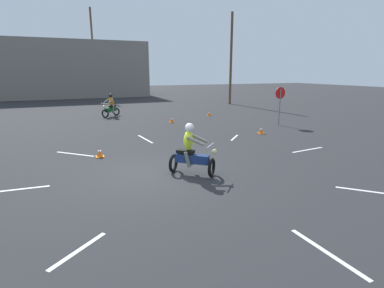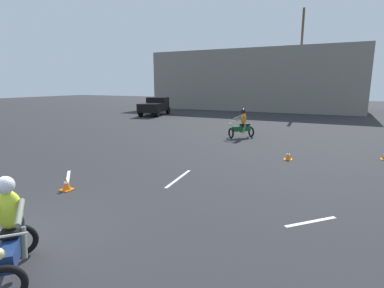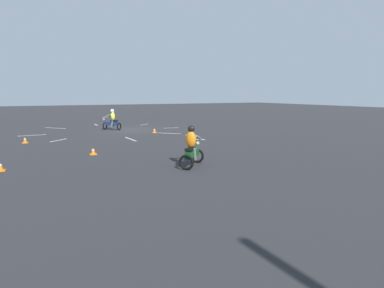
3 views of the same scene
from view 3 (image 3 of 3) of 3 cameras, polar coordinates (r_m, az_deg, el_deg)
name	(u,v)px [view 3 (image 3 of 3)]	position (r m, az deg, el deg)	size (l,w,h in m)	color
ground_plane	(128,130)	(24.79, -12.06, 2.68)	(120.00, 120.00, 0.00)	#28282B
motorcycle_rider_foreground	(112,121)	(24.91, -14.98, 4.28)	(1.43, 1.39, 1.66)	black
motorcycle_rider_background	(192,148)	(11.81, -0.06, -0.86)	(1.41, 1.42, 1.66)	black
traffic_cone_near_left	(0,167)	(13.30, -32.72, -3.69)	(0.32, 0.32, 0.34)	orange
traffic_cone_near_right	(93,151)	(15.00, -18.31, -1.34)	(0.32, 0.32, 0.32)	orange
traffic_cone_mid_center	(25,140)	(20.16, -29.21, 0.64)	(0.32, 0.32, 0.35)	orange
traffic_cone_mid_left	(154,131)	(22.48, -7.19, 2.55)	(0.32, 0.32, 0.34)	orange
lane_stripe_e	(32,135)	(23.72, -28.17, 1.47)	(0.10, 1.77, 0.01)	silver
lane_stripe_ne	(59,140)	(20.45, -24.08, 0.66)	(0.10, 1.39, 0.01)	silver
lane_stripe_n	(131,139)	(19.56, -11.63, 0.93)	(0.10, 1.98, 0.01)	silver
lane_stripe_nw	(169,133)	(22.04, -4.36, 2.04)	(0.10, 1.84, 0.01)	silver
lane_stripe_w	(171,128)	(25.64, -3.98, 3.09)	(0.10, 1.31, 0.01)	silver
lane_stripe_sw	(144,124)	(28.79, -9.09, 3.70)	(0.10, 1.34, 0.01)	silver
lane_stripe_s	(96,125)	(29.73, -17.86, 3.54)	(0.10, 1.73, 0.01)	silver
lane_stripe_se	(55,128)	(27.99, -24.60, 2.79)	(0.10, 2.19, 0.01)	silver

